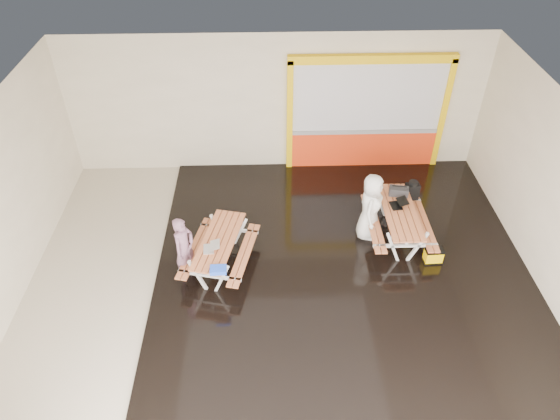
{
  "coord_description": "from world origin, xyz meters",
  "views": [
    {
      "loc": [
        -0.25,
        -7.17,
        7.51
      ],
      "look_at": [
        0.0,
        0.9,
        1.0
      ],
      "focal_mm": 32.97,
      "sensor_mm": 36.0,
      "label": 1
    }
  ],
  "objects_px": {
    "picnic_table_right": "(399,217)",
    "laptop_left": "(211,247)",
    "laptop_right": "(398,204)",
    "dark_case": "(375,230)",
    "picnic_table_left": "(219,246)",
    "fluke_bag": "(433,256)",
    "person_left": "(184,248)",
    "person_right": "(370,207)",
    "blue_pouch": "(218,270)",
    "toolbox": "(399,191)",
    "backpack": "(412,191)"
  },
  "relations": [
    {
      "from": "blue_pouch",
      "to": "fluke_bag",
      "type": "height_order",
      "value": "blue_pouch"
    },
    {
      "from": "picnic_table_left",
      "to": "blue_pouch",
      "type": "distance_m",
      "value": 0.89
    },
    {
      "from": "laptop_left",
      "to": "dark_case",
      "type": "relative_size",
      "value": 0.94
    },
    {
      "from": "toolbox",
      "to": "dark_case",
      "type": "relative_size",
      "value": 1.23
    },
    {
      "from": "picnic_table_left",
      "to": "fluke_bag",
      "type": "relative_size",
      "value": 5.39
    },
    {
      "from": "blue_pouch",
      "to": "toolbox",
      "type": "xyz_separation_m",
      "value": [
        3.77,
        2.17,
        0.09
      ]
    },
    {
      "from": "picnic_table_left",
      "to": "picnic_table_right",
      "type": "bearing_deg",
      "value": 11.33
    },
    {
      "from": "laptop_right",
      "to": "toolbox",
      "type": "height_order",
      "value": "toolbox"
    },
    {
      "from": "person_left",
      "to": "laptop_right",
      "type": "relative_size",
      "value": 3.67
    },
    {
      "from": "picnic_table_right",
      "to": "dark_case",
      "type": "xyz_separation_m",
      "value": [
        -0.44,
        0.13,
        -0.47
      ]
    },
    {
      "from": "picnic_table_left",
      "to": "toolbox",
      "type": "bearing_deg",
      "value": 18.84
    },
    {
      "from": "fluke_bag",
      "to": "backpack",
      "type": "bearing_deg",
      "value": 95.66
    },
    {
      "from": "blue_pouch",
      "to": "backpack",
      "type": "bearing_deg",
      "value": 30.11
    },
    {
      "from": "fluke_bag",
      "to": "toolbox",
      "type": "bearing_deg",
      "value": 111.34
    },
    {
      "from": "picnic_table_right",
      "to": "laptop_left",
      "type": "bearing_deg",
      "value": -165.35
    },
    {
      "from": "person_right",
      "to": "blue_pouch",
      "type": "distance_m",
      "value": 3.53
    },
    {
      "from": "laptop_left",
      "to": "fluke_bag",
      "type": "height_order",
      "value": "laptop_left"
    },
    {
      "from": "person_right",
      "to": "dark_case",
      "type": "relative_size",
      "value": 4.29
    },
    {
      "from": "dark_case",
      "to": "person_left",
      "type": "bearing_deg",
      "value": -163.98
    },
    {
      "from": "picnic_table_right",
      "to": "dark_case",
      "type": "bearing_deg",
      "value": 163.1
    },
    {
      "from": "laptop_left",
      "to": "dark_case",
      "type": "xyz_separation_m",
      "value": [
        3.43,
        1.14,
        -0.66
      ]
    },
    {
      "from": "laptop_right",
      "to": "dark_case",
      "type": "xyz_separation_m",
      "value": [
        -0.43,
        -0.03,
        -0.7
      ]
    },
    {
      "from": "picnic_table_right",
      "to": "person_right",
      "type": "xyz_separation_m",
      "value": [
        -0.61,
        0.1,
        0.22
      ]
    },
    {
      "from": "laptop_left",
      "to": "blue_pouch",
      "type": "relative_size",
      "value": 1.13
    },
    {
      "from": "laptop_left",
      "to": "backpack",
      "type": "height_order",
      "value": "backpack"
    },
    {
      "from": "person_right",
      "to": "laptop_right",
      "type": "bearing_deg",
      "value": -65.77
    },
    {
      "from": "laptop_left",
      "to": "backpack",
      "type": "relative_size",
      "value": 0.68
    },
    {
      "from": "picnic_table_left",
      "to": "laptop_left",
      "type": "xyz_separation_m",
      "value": [
        -0.13,
        -0.26,
        0.22
      ]
    },
    {
      "from": "picnic_table_right",
      "to": "toolbox",
      "type": "distance_m",
      "value": 0.62
    },
    {
      "from": "picnic_table_right",
      "to": "blue_pouch",
      "type": "xyz_separation_m",
      "value": [
        -3.69,
        -1.61,
        0.19
      ]
    },
    {
      "from": "picnic_table_left",
      "to": "laptop_left",
      "type": "relative_size",
      "value": 6.05
    },
    {
      "from": "person_left",
      "to": "toolbox",
      "type": "bearing_deg",
      "value": -40.73
    },
    {
      "from": "backpack",
      "to": "dark_case",
      "type": "distance_m",
      "value": 1.23
    },
    {
      "from": "picnic_table_left",
      "to": "picnic_table_right",
      "type": "xyz_separation_m",
      "value": [
        3.74,
        0.75,
        0.03
      ]
    },
    {
      "from": "picnic_table_right",
      "to": "fluke_bag",
      "type": "distance_m",
      "value": 1.06
    },
    {
      "from": "person_right",
      "to": "laptop_right",
      "type": "xyz_separation_m",
      "value": [
        0.6,
        0.07,
        0.01
      ]
    },
    {
      "from": "blue_pouch",
      "to": "laptop_left",
      "type": "bearing_deg",
      "value": 106.38
    },
    {
      "from": "laptop_right",
      "to": "fluke_bag",
      "type": "bearing_deg",
      "value": -57.58
    },
    {
      "from": "picnic_table_right",
      "to": "person_left",
      "type": "bearing_deg",
      "value": -167.15
    },
    {
      "from": "picnic_table_right",
      "to": "person_right",
      "type": "distance_m",
      "value": 0.66
    },
    {
      "from": "toolbox",
      "to": "dark_case",
      "type": "distance_m",
      "value": 0.99
    },
    {
      "from": "picnic_table_left",
      "to": "person_left",
      "type": "relative_size",
      "value": 1.48
    },
    {
      "from": "laptop_left",
      "to": "fluke_bag",
      "type": "distance_m",
      "value": 4.51
    },
    {
      "from": "laptop_left",
      "to": "picnic_table_right",
      "type": "bearing_deg",
      "value": 14.65
    },
    {
      "from": "laptop_right",
      "to": "fluke_bag",
      "type": "xyz_separation_m",
      "value": [
        0.61,
        -0.95,
        -0.61
      ]
    },
    {
      "from": "person_right",
      "to": "laptop_left",
      "type": "distance_m",
      "value": 3.44
    },
    {
      "from": "laptop_left",
      "to": "backpack",
      "type": "distance_m",
      "value": 4.67
    },
    {
      "from": "person_left",
      "to": "fluke_bag",
      "type": "height_order",
      "value": "person_left"
    },
    {
      "from": "person_left",
      "to": "laptop_left",
      "type": "xyz_separation_m",
      "value": [
        0.51,
        -0.01,
        0.01
      ]
    },
    {
      "from": "dark_case",
      "to": "fluke_bag",
      "type": "bearing_deg",
      "value": -41.66
    }
  ]
}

